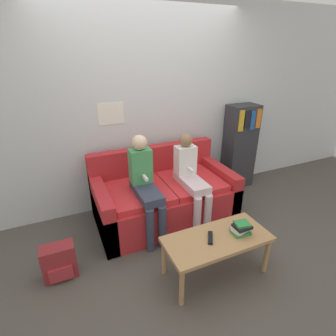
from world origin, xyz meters
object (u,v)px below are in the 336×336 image
(couch, at_px, (164,197))
(tv_remote, at_px, (210,238))
(person_right, at_px, (191,177))
(coffee_table, at_px, (217,242))
(backpack, at_px, (59,262))
(bookshelf, at_px, (240,147))
(person_left, at_px, (145,184))

(couch, distance_m, tv_remote, 1.07)
(person_right, bearing_deg, coffee_table, -101.78)
(coffee_table, xyz_separation_m, backpack, (-1.37, 0.56, -0.20))
(tv_remote, height_order, bookshelf, bookshelf)
(person_right, height_order, tv_remote, person_right)
(person_left, bearing_deg, coffee_table, -65.66)
(person_right, xyz_separation_m, tv_remote, (-0.25, -0.84, -0.19))
(person_left, bearing_deg, backpack, -162.98)
(bookshelf, height_order, backpack, bookshelf)
(tv_remote, height_order, backpack, tv_remote)
(couch, bearing_deg, tv_remote, -89.28)
(bookshelf, bearing_deg, couch, -165.89)
(couch, xyz_separation_m, bookshelf, (1.42, 0.36, 0.35))
(bookshelf, relative_size, backpack, 3.63)
(person_left, bearing_deg, couch, 34.23)
(couch, xyz_separation_m, person_right, (0.26, -0.22, 0.33))
(person_right, relative_size, bookshelf, 0.87)
(tv_remote, distance_m, backpack, 1.44)
(coffee_table, xyz_separation_m, bookshelf, (1.33, 1.43, 0.27))
(couch, distance_m, coffee_table, 1.08)
(coffee_table, bearing_deg, person_right, 78.22)
(coffee_table, xyz_separation_m, tv_remote, (-0.07, 0.01, 0.06))
(backpack, bearing_deg, bookshelf, 17.75)
(person_right, distance_m, bookshelf, 1.29)
(bookshelf, bearing_deg, backpack, -162.25)
(tv_remote, relative_size, backpack, 0.47)
(person_left, relative_size, backpack, 3.32)
(person_left, distance_m, bookshelf, 1.81)
(tv_remote, bearing_deg, couch, 122.89)
(bookshelf, bearing_deg, person_right, -153.53)
(couch, distance_m, person_right, 0.47)
(couch, relative_size, backpack, 4.82)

